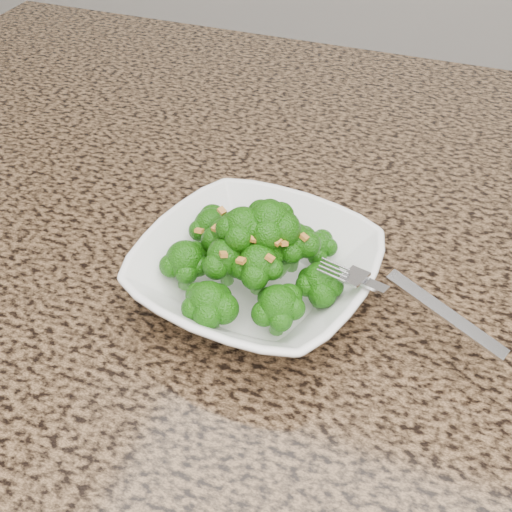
% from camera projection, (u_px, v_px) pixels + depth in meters
% --- Properties ---
extents(cabinet, '(1.55, 0.95, 0.87)m').
position_uv_depth(cabinet, '(337.00, 475.00, 1.00)').
color(cabinet, '#3C2718').
rests_on(cabinet, ground).
extents(granite_counter, '(1.64, 1.04, 0.03)m').
position_uv_depth(granite_counter, '(370.00, 258.00, 0.71)').
color(granite_counter, brown).
rests_on(granite_counter, cabinet).
extents(bowl, '(0.26, 0.26, 0.06)m').
position_uv_depth(bowl, '(256.00, 273.00, 0.63)').
color(bowl, white).
rests_on(bowl, granite_counter).
extents(broccoli_pile, '(0.20, 0.20, 0.07)m').
position_uv_depth(broccoli_pile, '(256.00, 223.00, 0.59)').
color(broccoli_pile, '#1C620B').
rests_on(broccoli_pile, bowl).
extents(garlic_topping, '(0.12, 0.12, 0.01)m').
position_uv_depth(garlic_topping, '(256.00, 190.00, 0.56)').
color(garlic_topping, orange).
rests_on(garlic_topping, broccoli_pile).
extents(fork, '(0.19, 0.09, 0.01)m').
position_uv_depth(fork, '(380.00, 287.00, 0.56)').
color(fork, silver).
rests_on(fork, bowl).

